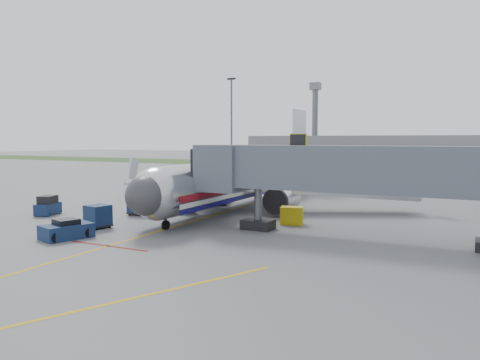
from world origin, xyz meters
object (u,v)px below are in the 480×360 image
at_px(airliner, 245,179).
at_px(pushback_tug, 67,230).
at_px(belt_loader, 221,198).
at_px(ramp_worker, 134,206).
at_px(baggage_tug, 48,206).

xyz_separation_m(airliner, pushback_tug, (-4.00, -18.75, -2.10)).
height_order(airliner, pushback_tug, airliner).
relative_size(airliner, belt_loader, 7.63).
xyz_separation_m(pushback_tug, ramp_worker, (-2.27, 9.67, 0.24)).
bearing_deg(pushback_tug, airliner, 77.95).
xyz_separation_m(baggage_tug, ramp_worker, (6.64, 3.37, 0.04)).
bearing_deg(baggage_tug, ramp_worker, 26.90).
relative_size(airliner, ramp_worker, 22.84).
xyz_separation_m(pushback_tug, baggage_tug, (-8.91, 6.30, 0.20)).
relative_size(airliner, baggage_tug, 13.49).
xyz_separation_m(airliner, baggage_tug, (-12.91, -12.45, -1.91)).
relative_size(pushback_tug, belt_loader, 0.76).
distance_m(airliner, pushback_tug, 19.29).
height_order(airliner, baggage_tug, airliner).
xyz_separation_m(belt_loader, ramp_worker, (-3.15, -9.87, 0.23)).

